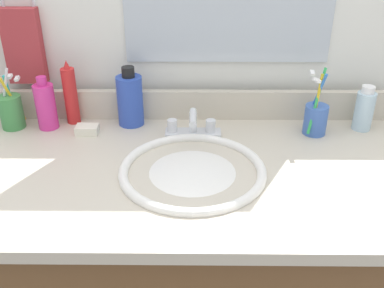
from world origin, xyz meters
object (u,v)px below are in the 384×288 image
Objects in this scene: faucet at (191,127)px; bottle_soap_pink at (46,106)px; bottle_gel_clear at (364,110)px; cup_green at (11,111)px; soap_bar at (87,130)px; bottle_shampoo_blue at (130,100)px; bottle_spray_red at (71,95)px; cup_blue_plastic at (316,118)px; hand_towel at (24,46)px.

faucet is 1.01× the size of bottle_soap_pink.
cup_green is at bearing 179.92° from bottle_gel_clear.
bottle_gel_clear is 1.03m from cup_green.
cup_green is 0.23m from soap_bar.
bottle_shampoo_blue is 0.92× the size of bottle_spray_red.
bottle_shampoo_blue is (-0.18, 0.08, 0.05)m from faucet.
bottle_shampoo_blue is 0.18m from bottle_spray_red.
bottle_gel_clear is 0.69× the size of cup_blue_plastic.
bottle_spray_red is at bearing 176.90° from bottle_shampoo_blue.
bottle_spray_red reaches higher than bottle_soap_pink.
hand_towel is 0.35m from bottle_shampoo_blue.
faucet is 0.51m from bottle_gel_clear.
cup_blue_plastic reaches higher than faucet.
cup_blue_plastic is (-0.15, -0.03, -0.01)m from bottle_gel_clear.
cup_green is (-0.35, -0.03, -0.03)m from bottle_shampoo_blue.
cup_green reaches higher than faucet.
bottle_gel_clear is 0.86m from bottle_spray_red.
bottle_gel_clear is at bearing 5.92° from faucet.
cup_green is at bearing -168.02° from bottle_spray_red.
faucet is at bearing -174.08° from bottle_gel_clear.
faucet is at bearing -16.19° from hand_towel.
hand_towel reaches higher than soap_bar.
hand_towel is at bearing 174.76° from bottle_gel_clear.
bottle_gel_clear is 0.68m from bottle_shampoo_blue.
soap_bar is (0.12, -0.04, -0.06)m from bottle_soap_pink.
bottle_spray_red is at bearing 177.50° from bottle_gel_clear.
bottle_spray_red is 1.00× the size of cup_blue_plastic.
bottle_soap_pink is 0.24m from bottle_shampoo_blue.
soap_bar is at bearing -151.28° from bottle_shampoo_blue.
cup_green is (-0.10, 0.00, -0.02)m from bottle_soap_pink.
cup_blue_plastic is 0.89m from cup_green.
bottle_gel_clear is 0.72× the size of cup_green.
hand_towel is at bearing 158.18° from bottle_spray_red.
bottle_shampoo_blue is 2.80× the size of soap_bar.
bottle_shampoo_blue is at bearing -3.10° from bottle_spray_red.
cup_blue_plastic is at bearing 0.63° from soap_bar.
cup_green reaches higher than bottle_shampoo_blue.
cup_green is at bearing -175.63° from bottle_shampoo_blue.
hand_towel is 1.13× the size of bottle_spray_red.
hand_towel is 0.31m from soap_bar.
bottle_gel_clear is 0.15m from cup_blue_plastic.
cup_blue_plastic is at bearing -6.23° from bottle_shampoo_blue.
cup_blue_plastic is at bearing -8.18° from hand_towel.
cup_blue_plastic is at bearing -2.27° from bottle_soap_pink.
cup_blue_plastic is 1.06× the size of cup_green.
faucet is 0.21m from bottle_shampoo_blue.
bottle_gel_clear reaches higher than faucet.
hand_towel reaches higher than bottle_shampoo_blue.
bottle_soap_pink is at bearing 172.98° from faucet.
bottle_spray_red is 1.06× the size of cup_green.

